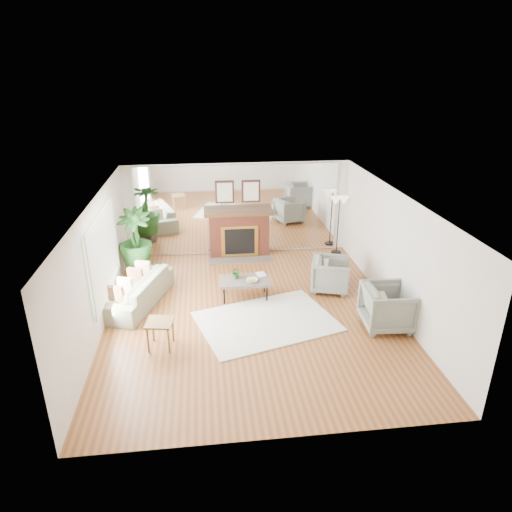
{
  "coord_description": "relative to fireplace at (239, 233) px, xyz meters",
  "views": [
    {
      "loc": [
        -0.92,
        -8.34,
        4.83
      ],
      "look_at": [
        0.15,
        0.6,
        1.07
      ],
      "focal_mm": 32.0,
      "sensor_mm": 36.0,
      "label": 1
    }
  ],
  "objects": [
    {
      "name": "armchair_front",
      "position": [
        2.6,
        -4.06,
        -0.22
      ],
      "size": [
        1.01,
        0.98,
        0.87
      ],
      "primitive_type": "imported",
      "rotation": [
        0.0,
        0.0,
        1.52
      ],
      "color": "gray",
      "rests_on": "ground"
    },
    {
      "name": "fireplace",
      "position": [
        0.0,
        0.0,
        0.0
      ],
      "size": [
        1.85,
        0.83,
        2.05
      ],
      "color": "maroon",
      "rests_on": "ground"
    },
    {
      "name": "sofa",
      "position": [
        -2.45,
        -2.5,
        -0.34
      ],
      "size": [
        1.5,
        2.32,
        0.63
      ],
      "primitive_type": "imported",
      "rotation": [
        0.0,
        0.0,
        -1.9
      ],
      "color": "gray",
      "rests_on": "ground"
    },
    {
      "name": "armchair_back",
      "position": [
        1.92,
        -2.35,
        -0.27
      ],
      "size": [
        1.06,
        1.05,
        0.78
      ],
      "primitive_type": "imported",
      "rotation": [
        0.0,
        0.0,
        1.27
      ],
      "color": "gray",
      "rests_on": "ground"
    },
    {
      "name": "tabletop_plant",
      "position": [
        -0.27,
        -2.41,
        -0.07
      ],
      "size": [
        0.27,
        0.24,
        0.28
      ],
      "primitive_type": "imported",
      "rotation": [
        0.0,
        0.0,
        0.1
      ],
      "color": "#265720",
      "rests_on": "coffee_table"
    },
    {
      "name": "coffee_table",
      "position": [
        -0.09,
        -2.51,
        -0.25
      ],
      "size": [
        1.14,
        0.68,
        0.45
      ],
      "rotation": [
        0.0,
        0.0,
        -0.02
      ],
      "color": "#60574C",
      "rests_on": "ground"
    },
    {
      "name": "mirror_panel",
      "position": [
        0.0,
        0.21,
        0.59
      ],
      "size": [
        5.4,
        0.04,
        2.4
      ],
      "primitive_type": "cube",
      "color": "silver",
      "rests_on": "wall_back"
    },
    {
      "name": "fruit_bowl",
      "position": [
        0.06,
        -2.63,
        -0.18
      ],
      "size": [
        0.28,
        0.28,
        0.06
      ],
      "primitive_type": "imported",
      "rotation": [
        0.0,
        0.0,
        -0.16
      ],
      "color": "olive",
      "rests_on": "coffee_table"
    },
    {
      "name": "ground",
      "position": [
        0.0,
        -3.26,
        -0.66
      ],
      "size": [
        7.0,
        7.0,
        0.0
      ],
      "primitive_type": "plane",
      "color": "brown",
      "rests_on": "ground"
    },
    {
      "name": "potted_ficus",
      "position": [
        -2.6,
        -1.01,
        0.25
      ],
      "size": [
        0.93,
        0.93,
        1.71
      ],
      "color": "#29251E",
      "rests_on": "ground"
    },
    {
      "name": "wall_right",
      "position": [
        2.99,
        -3.26,
        0.59
      ],
      "size": [
        0.02,
        7.0,
        2.5
      ],
      "primitive_type": "cube",
      "color": "silver",
      "rests_on": "ground"
    },
    {
      "name": "area_rug",
      "position": [
        0.25,
        -3.62,
        -0.65
      ],
      "size": [
        3.09,
        2.57,
        0.03
      ],
      "primitive_type": "cube",
      "rotation": [
        0.0,
        0.0,
        0.29
      ],
      "color": "silver",
      "rests_on": "ground"
    },
    {
      "name": "side_table",
      "position": [
        -1.81,
        -4.26,
        -0.21
      ],
      "size": [
        0.54,
        0.54,
        0.54
      ],
      "rotation": [
        0.0,
        0.0,
        -0.15
      ],
      "color": "olive",
      "rests_on": "ground"
    },
    {
      "name": "window_panel",
      "position": [
        -2.96,
        -2.86,
        0.69
      ],
      "size": [
        0.04,
        2.4,
        1.5
      ],
      "primitive_type": "cube",
      "color": "#B2E09E",
      "rests_on": "wall_left"
    },
    {
      "name": "wall_left",
      "position": [
        -2.99,
        -3.26,
        0.59
      ],
      "size": [
        0.02,
        7.0,
        2.5
      ],
      "primitive_type": "cube",
      "color": "silver",
      "rests_on": "ground"
    },
    {
      "name": "wall_back",
      "position": [
        0.0,
        0.23,
        0.59
      ],
      "size": [
        6.0,
        0.02,
        2.5
      ],
      "primitive_type": "cube",
      "color": "silver",
      "rests_on": "ground"
    },
    {
      "name": "book",
      "position": [
        0.21,
        -2.32,
        -0.2
      ],
      "size": [
        0.24,
        0.3,
        0.02
      ],
      "primitive_type": "imported",
      "rotation": [
        0.0,
        0.0,
        0.17
      ],
      "color": "olive",
      "rests_on": "coffee_table"
    },
    {
      "name": "floor_lamp",
      "position": [
        2.7,
        -0.16,
        0.72
      ],
      "size": [
        0.52,
        0.29,
        1.61
      ],
      "color": "black",
      "rests_on": "ground"
    }
  ]
}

